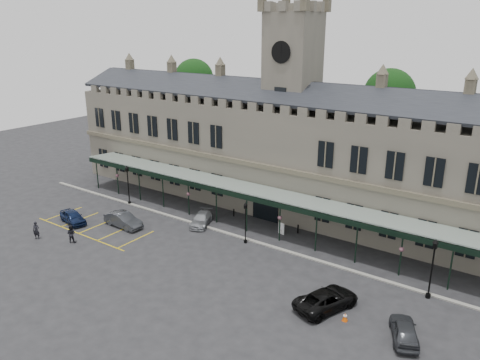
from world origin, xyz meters
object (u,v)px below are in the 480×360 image
Objects in this scene: station_building at (289,154)px; lamp_post_left at (128,181)px; lamp_post_mid at (246,219)px; car_taxi at (202,219)px; clock_tower at (292,97)px; car_left_a at (73,217)px; car_right_a at (404,330)px; person_a at (36,230)px; sign_board at (281,229)px; car_van at (326,299)px; lamp_post_right at (433,263)px; car_left_b at (123,220)px; person_b at (71,234)px; traffic_cone at (345,317)px.

station_building is 12.24× the size of lamp_post_left.
lamp_post_mid is 6.84m from car_taxi.
clock_tower reaches higher than car_left_a.
clock_tower reaches higher than lamp_post_mid.
car_right_a is 35.71m from person_a.
sign_board is at bearing 9.23° from lamp_post_left.
car_right_a is (6.00, -0.38, -0.04)m from car_van.
lamp_post_right is 2.75× the size of person_a.
lamp_post_left is 35.84m from car_right_a.
car_right_a is (35.81, 0.60, 0.00)m from car_left_a.
car_left_a is 2.21× the size of person_a.
car_left_b is 1.14× the size of car_right_a.
lamp_post_right is 24.14m from car_taxi.
clock_tower is 5.98× the size of car_right_a.
lamp_post_left is at bearing 179.16° from lamp_post_right.
person_a is (-19.67, -15.31, 0.32)m from sign_board.
station_building is 2.42× the size of clock_tower.
person_b is at bearing -17.76° from car_right_a.
clock_tower reaches higher than station_building.
car_taxi reaches higher than traffic_cone.
lamp_post_left is 7.84m from car_left_a.
car_van is (13.00, -16.90, -5.72)m from station_building.
lamp_post_right is at bearing -14.76° from person_a.
car_left_a is at bearing -143.29° from sign_board.
traffic_cone is (-4.17, -6.71, -2.72)m from lamp_post_right.
sign_board is at bearing -65.35° from clock_tower.
traffic_cone is at bearing 179.45° from car_van.
person_a is (0.50, -4.66, 0.23)m from car_left_a.
lamp_post_left is 1.13× the size of lamp_post_mid.
lamp_post_mid reaches higher than car_left_b.
lamp_post_left is at bearing 56.00° from person_a.
car_taxi is (11.10, 0.30, -2.28)m from lamp_post_left.
lamp_post_right is 1.19× the size of car_taxi.
clock_tower is 24.71m from car_van.
lamp_post_right is 4.11× the size of sign_board.
car_van is (29.81, 0.98, 0.04)m from car_left_a.
clock_tower is 4.63× the size of car_van.
car_taxi is 25.06m from car_right_a.
car_van is at bearing -135.06° from lamp_post_right.
car_right_a is at bearing -39.92° from car_taxi.
lamp_post_left is 17.60m from lamp_post_mid.
lamp_post_mid is 1.00× the size of car_taxi.
car_left_a is at bearing -95.40° from lamp_post_left.
lamp_post_right is 1.24× the size of car_right_a.
person_b is (-25.76, -4.10, 0.19)m from car_van.
station_building is 14.47× the size of car_right_a.
person_a reaches higher than car_right_a.
car_right_a is at bearing -11.11° from lamp_post_left.
lamp_post_right reaches higher than car_left_b.
car_van is 29.85m from person_a.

